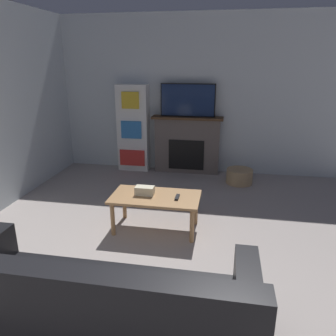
{
  "coord_description": "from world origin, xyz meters",
  "views": [
    {
      "loc": [
        0.67,
        -1.12,
        1.94
      ],
      "look_at": [
        -0.02,
        2.72,
        0.66
      ],
      "focal_mm": 35.0,
      "sensor_mm": 36.0,
      "label": 1
    }
  ],
  "objects_px": {
    "couch": "(97,320)",
    "tv": "(188,100)",
    "fireplace": "(187,144)",
    "storage_basket": "(239,176)",
    "coffee_table": "(155,200)",
    "bookshelf": "(133,128)"
  },
  "relations": [
    {
      "from": "fireplace",
      "to": "storage_basket",
      "type": "distance_m",
      "value": 1.1
    },
    {
      "from": "couch",
      "to": "coffee_table",
      "type": "bearing_deg",
      "value": 89.81
    },
    {
      "from": "couch",
      "to": "coffee_table",
      "type": "height_order",
      "value": "couch"
    },
    {
      "from": "couch",
      "to": "tv",
      "type": "bearing_deg",
      "value": 88.45
    },
    {
      "from": "fireplace",
      "to": "couch",
      "type": "height_order",
      "value": "fireplace"
    },
    {
      "from": "bookshelf",
      "to": "storage_basket",
      "type": "relative_size",
      "value": 3.62
    },
    {
      "from": "storage_basket",
      "to": "couch",
      "type": "bearing_deg",
      "value": -106.16
    },
    {
      "from": "fireplace",
      "to": "tv",
      "type": "relative_size",
      "value": 1.32
    },
    {
      "from": "tv",
      "to": "couch",
      "type": "xyz_separation_m",
      "value": [
        -0.11,
        -3.99,
        -0.99
      ]
    },
    {
      "from": "tv",
      "to": "storage_basket",
      "type": "relative_size",
      "value": 2.2
    },
    {
      "from": "couch",
      "to": "bookshelf",
      "type": "height_order",
      "value": "bookshelf"
    },
    {
      "from": "tv",
      "to": "coffee_table",
      "type": "distance_m",
      "value": 2.37
    },
    {
      "from": "fireplace",
      "to": "couch",
      "type": "relative_size",
      "value": 0.59
    },
    {
      "from": "coffee_table",
      "to": "bookshelf",
      "type": "relative_size",
      "value": 0.67
    },
    {
      "from": "tv",
      "to": "fireplace",
      "type": "bearing_deg",
      "value": 90.0
    },
    {
      "from": "fireplace",
      "to": "bookshelf",
      "type": "height_order",
      "value": "bookshelf"
    },
    {
      "from": "fireplace",
      "to": "storage_basket",
      "type": "height_order",
      "value": "fireplace"
    },
    {
      "from": "fireplace",
      "to": "tv",
      "type": "bearing_deg",
      "value": -90.0
    },
    {
      "from": "fireplace",
      "to": "storage_basket",
      "type": "relative_size",
      "value": 2.9
    },
    {
      "from": "coffee_table",
      "to": "storage_basket",
      "type": "xyz_separation_m",
      "value": [
        1.03,
        1.77,
        -0.26
      ]
    },
    {
      "from": "fireplace",
      "to": "couch",
      "type": "bearing_deg",
      "value": -91.54
    },
    {
      "from": "tv",
      "to": "bookshelf",
      "type": "bearing_deg",
      "value": -179.79
    }
  ]
}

